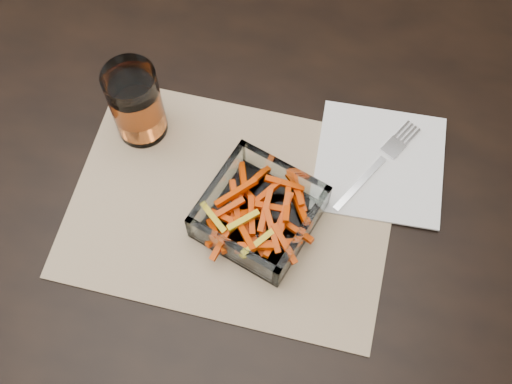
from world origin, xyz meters
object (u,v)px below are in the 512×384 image
dining_table (147,176)px  glass_bowl (259,214)px  tumbler (136,105)px  fork (379,163)px

dining_table → glass_bowl: (0.20, -0.07, 0.11)m
tumbler → fork: bearing=2.5°
dining_table → fork: (0.35, 0.05, 0.10)m
tumbler → dining_table: bearing=-85.1°
dining_table → tumbler: bearing=94.9°
dining_table → tumbler: 0.16m
tumbler → glass_bowl: bearing=-28.2°
glass_bowl → fork: glass_bowl is taller
tumbler → fork: size_ratio=0.77×
tumbler → fork: (0.35, 0.02, -0.05)m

